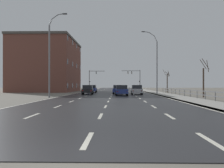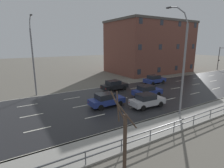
{
  "view_description": "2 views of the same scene",
  "coord_description": "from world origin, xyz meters",
  "px_view_note": "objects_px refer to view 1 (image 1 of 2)",
  "views": [
    {
      "loc": [
        0.85,
        -5.05,
        1.62
      ],
      "look_at": [
        -0.71,
        68.77,
        1.84
      ],
      "focal_mm": 39.32,
      "sensor_mm": 36.0,
      "label": 1
    },
    {
      "loc": [
        18.59,
        21.83,
        7.16
      ],
      "look_at": [
        0.0,
        33.1,
        2.16
      ],
      "focal_mm": 28.57,
      "sensor_mm": 36.0,
      "label": 2
    }
  ],
  "objects_px": {
    "street_lamp_left_bank": "(50,56)",
    "traffic_signal_right": "(135,76)",
    "traffic_signal_left": "(92,77)",
    "car_near_right": "(122,90)",
    "car_distant": "(118,89)",
    "street_lamp_midground": "(156,63)",
    "car_near_left": "(92,89)",
    "brick_building": "(48,66)",
    "car_far_left": "(88,90)",
    "car_mid_centre": "(137,90)"
  },
  "relations": [
    {
      "from": "car_far_left",
      "to": "brick_building",
      "type": "xyz_separation_m",
      "value": [
        -11.77,
        17.79,
        5.42
      ]
    },
    {
      "from": "car_near_right",
      "to": "car_mid_centre",
      "type": "bearing_deg",
      "value": 55.26
    },
    {
      "from": "street_lamp_left_bank",
      "to": "car_distant",
      "type": "relative_size",
      "value": 2.54
    },
    {
      "from": "street_lamp_left_bank",
      "to": "brick_building",
      "type": "height_order",
      "value": "brick_building"
    },
    {
      "from": "street_lamp_left_bank",
      "to": "brick_building",
      "type": "relative_size",
      "value": 0.53
    },
    {
      "from": "traffic_signal_left",
      "to": "car_distant",
      "type": "relative_size",
      "value": 1.48
    },
    {
      "from": "traffic_signal_left",
      "to": "car_near_right",
      "type": "height_order",
      "value": "traffic_signal_left"
    },
    {
      "from": "street_lamp_midground",
      "to": "traffic_signal_right",
      "type": "distance_m",
      "value": 34.11
    },
    {
      "from": "car_near_left",
      "to": "brick_building",
      "type": "distance_m",
      "value": 15.77
    },
    {
      "from": "car_near_right",
      "to": "traffic_signal_left",
      "type": "bearing_deg",
      "value": 100.67
    },
    {
      "from": "street_lamp_midground",
      "to": "car_distant",
      "type": "bearing_deg",
      "value": 166.83
    },
    {
      "from": "car_mid_centre",
      "to": "brick_building",
      "type": "relative_size",
      "value": 0.21
    },
    {
      "from": "street_lamp_left_bank",
      "to": "traffic_signal_right",
      "type": "height_order",
      "value": "street_lamp_left_bank"
    },
    {
      "from": "car_mid_centre",
      "to": "car_far_left",
      "type": "bearing_deg",
      "value": 176.86
    },
    {
      "from": "street_lamp_midground",
      "to": "car_far_left",
      "type": "height_order",
      "value": "street_lamp_midground"
    },
    {
      "from": "traffic_signal_right",
      "to": "traffic_signal_left",
      "type": "relative_size",
      "value": 1.01
    },
    {
      "from": "street_lamp_left_bank",
      "to": "car_distant",
      "type": "height_order",
      "value": "street_lamp_left_bank"
    },
    {
      "from": "street_lamp_left_bank",
      "to": "brick_building",
      "type": "distance_m",
      "value": 29.79
    },
    {
      "from": "car_mid_centre",
      "to": "car_distant",
      "type": "xyz_separation_m",
      "value": [
        -3.05,
        2.77,
        0.0
      ]
    },
    {
      "from": "street_lamp_left_bank",
      "to": "traffic_signal_right",
      "type": "bearing_deg",
      "value": 72.96
    },
    {
      "from": "street_lamp_left_bank",
      "to": "brick_building",
      "type": "bearing_deg",
      "value": 106.42
    },
    {
      "from": "street_lamp_midground",
      "to": "street_lamp_left_bank",
      "type": "xyz_separation_m",
      "value": [
        -14.88,
        -11.34,
        -0.05
      ]
    },
    {
      "from": "car_distant",
      "to": "car_near_right",
      "type": "distance_m",
      "value": 6.67
    },
    {
      "from": "car_mid_centre",
      "to": "brick_building",
      "type": "bearing_deg",
      "value": 138.9
    },
    {
      "from": "traffic_signal_left",
      "to": "car_mid_centre",
      "type": "relative_size",
      "value": 1.48
    },
    {
      "from": "traffic_signal_right",
      "to": "street_lamp_left_bank",
      "type": "bearing_deg",
      "value": -107.04
    },
    {
      "from": "traffic_signal_right",
      "to": "car_near_right",
      "type": "xyz_separation_m",
      "value": [
        -4.96,
        -39.24,
        -3.48
      ]
    },
    {
      "from": "traffic_signal_left",
      "to": "traffic_signal_right",
      "type": "bearing_deg",
      "value": -4.16
    },
    {
      "from": "street_lamp_midground",
      "to": "traffic_signal_right",
      "type": "xyz_separation_m",
      "value": [
        -0.95,
        34.09,
        -0.94
      ]
    },
    {
      "from": "car_near_left",
      "to": "brick_building",
      "type": "height_order",
      "value": "brick_building"
    },
    {
      "from": "street_lamp_midground",
      "to": "car_near_left",
      "type": "height_order",
      "value": "street_lamp_midground"
    },
    {
      "from": "car_far_left",
      "to": "traffic_signal_right",
      "type": "bearing_deg",
      "value": 70.14
    },
    {
      "from": "street_lamp_left_bank",
      "to": "car_near_right",
      "type": "distance_m",
      "value": 11.74
    },
    {
      "from": "traffic_signal_left",
      "to": "car_near_right",
      "type": "xyz_separation_m",
      "value": [
        8.54,
        -40.22,
        -3.22
      ]
    },
    {
      "from": "street_lamp_midground",
      "to": "car_near_right",
      "type": "height_order",
      "value": "street_lamp_midground"
    },
    {
      "from": "traffic_signal_left",
      "to": "street_lamp_left_bank",
      "type": "bearing_deg",
      "value": -90.52
    },
    {
      "from": "street_lamp_left_bank",
      "to": "car_mid_centre",
      "type": "bearing_deg",
      "value": 41.16
    },
    {
      "from": "street_lamp_midground",
      "to": "street_lamp_left_bank",
      "type": "height_order",
      "value": "street_lamp_midground"
    },
    {
      "from": "street_lamp_left_bank",
      "to": "car_mid_centre",
      "type": "distance_m",
      "value": 15.92
    },
    {
      "from": "car_mid_centre",
      "to": "car_near_left",
      "type": "relative_size",
      "value": 1.0
    },
    {
      "from": "car_distant",
      "to": "brick_building",
      "type": "bearing_deg",
      "value": 138.93
    },
    {
      "from": "traffic_signal_right",
      "to": "brick_building",
      "type": "relative_size",
      "value": 0.31
    },
    {
      "from": "street_lamp_midground",
      "to": "traffic_signal_left",
      "type": "height_order",
      "value": "street_lamp_midground"
    },
    {
      "from": "car_mid_centre",
      "to": "car_distant",
      "type": "bearing_deg",
      "value": 139.56
    },
    {
      "from": "car_far_left",
      "to": "brick_building",
      "type": "distance_m",
      "value": 22.01
    },
    {
      "from": "traffic_signal_left",
      "to": "car_far_left",
      "type": "xyz_separation_m",
      "value": [
        2.93,
        -35.64,
        -3.22
      ]
    },
    {
      "from": "car_mid_centre",
      "to": "car_far_left",
      "type": "distance_m",
      "value": 8.2
    },
    {
      "from": "street_lamp_left_bank",
      "to": "traffic_signal_left",
      "type": "xyz_separation_m",
      "value": [
        0.42,
        46.41,
        -1.15
      ]
    },
    {
      "from": "street_lamp_midground",
      "to": "street_lamp_left_bank",
      "type": "bearing_deg",
      "value": -142.68
    },
    {
      "from": "traffic_signal_right",
      "to": "car_near_left",
      "type": "distance_m",
      "value": 28.39
    }
  ]
}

